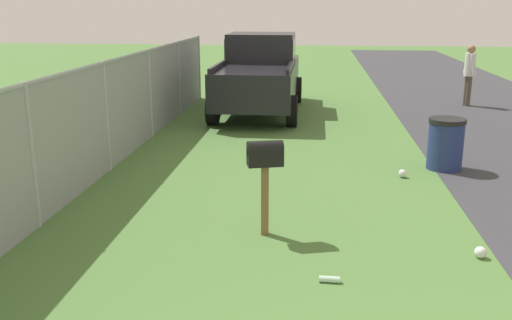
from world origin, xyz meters
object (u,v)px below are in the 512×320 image
pickup_truck (260,71)px  pedestrian (469,71)px  mailbox (265,161)px  trash_bin (446,144)px

pickup_truck → pedestrian: size_ratio=3.08×
mailbox → pickup_truck: size_ratio=0.23×
pickup_truck → trash_bin: pickup_truck is taller
pickup_truck → pedestrian: pickup_truck is taller
pickup_truck → trash_bin: 6.65m
pickup_truck → trash_bin: size_ratio=5.84×
mailbox → pickup_truck: 8.79m
trash_bin → pedestrian: pedestrian is taller
pickup_truck → pedestrian: bearing=-75.9°
pickup_truck → pedestrian: (1.49, -5.91, -0.09)m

